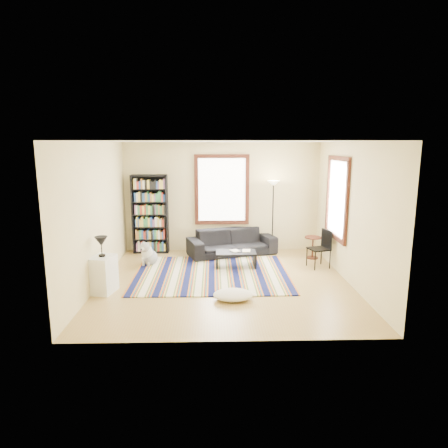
{
  "coord_description": "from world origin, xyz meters",
  "views": [
    {
      "loc": [
        -0.23,
        -7.72,
        2.76
      ],
      "look_at": [
        0.0,
        0.5,
        1.1
      ],
      "focal_mm": 32.0,
      "sensor_mm": 36.0,
      "label": 1
    }
  ],
  "objects_px": {
    "folding_chair": "(319,249)",
    "white_cabinet": "(103,274)",
    "dog": "(149,253)",
    "side_table": "(313,248)",
    "floor_cushion": "(233,295)",
    "floor_lamp": "(273,217)",
    "sofa": "(232,242)",
    "coffee_table": "(236,259)",
    "bookshelf": "(150,214)"
  },
  "relations": [
    {
      "from": "sofa",
      "to": "side_table",
      "type": "distance_m",
      "value": 2.0
    },
    {
      "from": "sofa",
      "to": "floor_cushion",
      "type": "relative_size",
      "value": 3.04
    },
    {
      "from": "coffee_table",
      "to": "floor_lamp",
      "type": "bearing_deg",
      "value": 49.44
    },
    {
      "from": "white_cabinet",
      "to": "dog",
      "type": "distance_m",
      "value": 1.84
    },
    {
      "from": "floor_cushion",
      "to": "floor_lamp",
      "type": "relative_size",
      "value": 0.39
    },
    {
      "from": "sofa",
      "to": "floor_cushion",
      "type": "distance_m",
      "value": 3.01
    },
    {
      "from": "sofa",
      "to": "bookshelf",
      "type": "bearing_deg",
      "value": 154.93
    },
    {
      "from": "bookshelf",
      "to": "dog",
      "type": "relative_size",
      "value": 3.48
    },
    {
      "from": "sofa",
      "to": "dog",
      "type": "xyz_separation_m",
      "value": [
        -1.95,
        -0.82,
        -0.03
      ]
    },
    {
      "from": "folding_chair",
      "to": "floor_lamp",
      "type": "bearing_deg",
      "value": 108.34
    },
    {
      "from": "coffee_table",
      "to": "floor_lamp",
      "type": "distance_m",
      "value": 1.7
    },
    {
      "from": "sofa",
      "to": "floor_lamp",
      "type": "height_order",
      "value": "floor_lamp"
    },
    {
      "from": "folding_chair",
      "to": "side_table",
      "type": "bearing_deg",
      "value": 69.18
    },
    {
      "from": "folding_chair",
      "to": "dog",
      "type": "height_order",
      "value": "folding_chair"
    },
    {
      "from": "folding_chair",
      "to": "white_cabinet",
      "type": "distance_m",
      "value": 4.67
    },
    {
      "from": "floor_cushion",
      "to": "folding_chair",
      "type": "xyz_separation_m",
      "value": [
        2.03,
        1.86,
        0.34
      ]
    },
    {
      "from": "side_table",
      "to": "folding_chair",
      "type": "relative_size",
      "value": 0.63
    },
    {
      "from": "coffee_table",
      "to": "dog",
      "type": "distance_m",
      "value": 2.01
    },
    {
      "from": "coffee_table",
      "to": "sofa",
      "type": "bearing_deg",
      "value": 92.2
    },
    {
      "from": "sofa",
      "to": "dog",
      "type": "height_order",
      "value": "sofa"
    },
    {
      "from": "folding_chair",
      "to": "coffee_table",
      "type": "bearing_deg",
      "value": 160.95
    },
    {
      "from": "coffee_table",
      "to": "white_cabinet",
      "type": "height_order",
      "value": "white_cabinet"
    },
    {
      "from": "sofa",
      "to": "floor_lamp",
      "type": "distance_m",
      "value": 1.21
    },
    {
      "from": "bookshelf",
      "to": "folding_chair",
      "type": "height_order",
      "value": "bookshelf"
    },
    {
      "from": "floor_lamp",
      "to": "side_table",
      "type": "distance_m",
      "value": 1.24
    },
    {
      "from": "floor_lamp",
      "to": "folding_chair",
      "type": "height_order",
      "value": "floor_lamp"
    },
    {
      "from": "sofa",
      "to": "coffee_table",
      "type": "xyz_separation_m",
      "value": [
        0.04,
        -1.06,
        -0.14
      ]
    },
    {
      "from": "floor_cushion",
      "to": "white_cabinet",
      "type": "distance_m",
      "value": 2.47
    },
    {
      "from": "coffee_table",
      "to": "floor_cushion",
      "type": "distance_m",
      "value": 1.94
    },
    {
      "from": "coffee_table",
      "to": "bookshelf",
      "type": "bearing_deg",
      "value": 147.76
    },
    {
      "from": "sofa",
      "to": "coffee_table",
      "type": "relative_size",
      "value": 2.43
    },
    {
      "from": "floor_lamp",
      "to": "bookshelf",
      "type": "bearing_deg",
      "value": 176.87
    },
    {
      "from": "bookshelf",
      "to": "dog",
      "type": "bearing_deg",
      "value": -83.48
    },
    {
      "from": "floor_cushion",
      "to": "white_cabinet",
      "type": "height_order",
      "value": "white_cabinet"
    },
    {
      "from": "bookshelf",
      "to": "side_table",
      "type": "xyz_separation_m",
      "value": [
        4.03,
        -0.68,
        -0.73
      ]
    },
    {
      "from": "bookshelf",
      "to": "floor_lamp",
      "type": "distance_m",
      "value": 3.11
    },
    {
      "from": "folding_chair",
      "to": "dog",
      "type": "relative_size",
      "value": 1.5
    },
    {
      "from": "side_table",
      "to": "folding_chair",
      "type": "height_order",
      "value": "folding_chair"
    },
    {
      "from": "white_cabinet",
      "to": "dog",
      "type": "bearing_deg",
      "value": 84.09
    },
    {
      "from": "floor_cushion",
      "to": "floor_lamp",
      "type": "height_order",
      "value": "floor_lamp"
    },
    {
      "from": "floor_lamp",
      "to": "sofa",
      "type": "bearing_deg",
      "value": -174.49
    },
    {
      "from": "sofa",
      "to": "folding_chair",
      "type": "distance_m",
      "value": 2.22
    },
    {
      "from": "floor_lamp",
      "to": "side_table",
      "type": "bearing_deg",
      "value": -28.88
    },
    {
      "from": "coffee_table",
      "to": "folding_chair",
      "type": "xyz_separation_m",
      "value": [
        1.87,
        -0.07,
        0.25
      ]
    },
    {
      "from": "side_table",
      "to": "floor_cushion",
      "type": "bearing_deg",
      "value": -128.78
    },
    {
      "from": "bookshelf",
      "to": "folding_chair",
      "type": "distance_m",
      "value": 4.26
    },
    {
      "from": "bookshelf",
      "to": "floor_lamp",
      "type": "bearing_deg",
      "value": -3.13
    },
    {
      "from": "white_cabinet",
      "to": "dog",
      "type": "xyz_separation_m",
      "value": [
        0.59,
        1.74,
        -0.06
      ]
    },
    {
      "from": "side_table",
      "to": "bookshelf",
      "type": "bearing_deg",
      "value": 170.45
    },
    {
      "from": "bookshelf",
      "to": "white_cabinet",
      "type": "height_order",
      "value": "bookshelf"
    }
  ]
}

